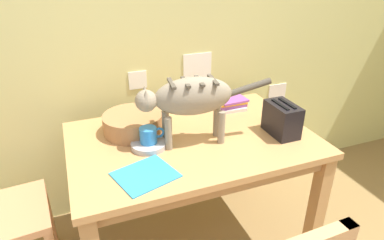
{
  "coord_description": "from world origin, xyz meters",
  "views": [
    {
      "loc": [
        -0.65,
        -0.17,
        1.62
      ],
      "look_at": [
        -0.09,
        1.28,
        0.84
      ],
      "focal_mm": 31.67,
      "sensor_mm": 36.0,
      "label": 1
    }
  ],
  "objects_px": {
    "wicker_basket": "(133,123)",
    "toaster": "(282,119)",
    "dining_table": "(192,152)",
    "magazine": "(145,175)",
    "coffee_mug": "(149,135)",
    "book_stack": "(230,103)",
    "cat": "(190,98)",
    "saucer_bowl": "(149,145)"
  },
  "relations": [
    {
      "from": "wicker_basket",
      "to": "toaster",
      "type": "relative_size",
      "value": 1.59
    },
    {
      "from": "dining_table",
      "to": "wicker_basket",
      "type": "bearing_deg",
      "value": 147.92
    },
    {
      "from": "wicker_basket",
      "to": "magazine",
      "type": "bearing_deg",
      "value": -95.37
    },
    {
      "from": "coffee_mug",
      "to": "wicker_basket",
      "type": "bearing_deg",
      "value": 101.78
    },
    {
      "from": "magazine",
      "to": "coffee_mug",
      "type": "bearing_deg",
      "value": 53.77
    },
    {
      "from": "magazine",
      "to": "book_stack",
      "type": "bearing_deg",
      "value": 19.86
    },
    {
      "from": "cat",
      "to": "book_stack",
      "type": "xyz_separation_m",
      "value": [
        0.38,
        0.3,
        -0.21
      ]
    },
    {
      "from": "toaster",
      "to": "cat",
      "type": "bearing_deg",
      "value": 169.56
    },
    {
      "from": "cat",
      "to": "magazine",
      "type": "distance_m",
      "value": 0.42
    },
    {
      "from": "saucer_bowl",
      "to": "wicker_basket",
      "type": "bearing_deg",
      "value": 100.79
    },
    {
      "from": "wicker_basket",
      "to": "toaster",
      "type": "xyz_separation_m",
      "value": [
        0.73,
        -0.31,
        0.03
      ]
    },
    {
      "from": "cat",
      "to": "toaster",
      "type": "distance_m",
      "value": 0.51
    },
    {
      "from": "cat",
      "to": "coffee_mug",
      "type": "relative_size",
      "value": 5.38
    },
    {
      "from": "coffee_mug",
      "to": "book_stack",
      "type": "height_order",
      "value": "coffee_mug"
    },
    {
      "from": "dining_table",
      "to": "toaster",
      "type": "xyz_separation_m",
      "value": [
        0.45,
        -0.13,
        0.18
      ]
    },
    {
      "from": "coffee_mug",
      "to": "magazine",
      "type": "bearing_deg",
      "value": -109.15
    },
    {
      "from": "saucer_bowl",
      "to": "book_stack",
      "type": "relative_size",
      "value": 0.93
    },
    {
      "from": "coffee_mug",
      "to": "toaster",
      "type": "relative_size",
      "value": 0.63
    },
    {
      "from": "cat",
      "to": "coffee_mug",
      "type": "bearing_deg",
      "value": 89.88
    },
    {
      "from": "cat",
      "to": "saucer_bowl",
      "type": "xyz_separation_m",
      "value": [
        -0.21,
        0.03,
        -0.23
      ]
    },
    {
      "from": "magazine",
      "to": "wicker_basket",
      "type": "relative_size",
      "value": 0.78
    },
    {
      "from": "dining_table",
      "to": "cat",
      "type": "xyz_separation_m",
      "value": [
        -0.03,
        -0.05,
        0.33
      ]
    },
    {
      "from": "wicker_basket",
      "to": "saucer_bowl",
      "type": "bearing_deg",
      "value": -79.21
    },
    {
      "from": "coffee_mug",
      "to": "wicker_basket",
      "type": "relative_size",
      "value": 0.4
    },
    {
      "from": "dining_table",
      "to": "wicker_basket",
      "type": "distance_m",
      "value": 0.35
    },
    {
      "from": "coffee_mug",
      "to": "toaster",
      "type": "bearing_deg",
      "value": -9.55
    },
    {
      "from": "magazine",
      "to": "dining_table",
      "type": "bearing_deg",
      "value": 21.01
    },
    {
      "from": "cat",
      "to": "coffee_mug",
      "type": "xyz_separation_m",
      "value": [
        -0.21,
        0.03,
        -0.17
      ]
    },
    {
      "from": "coffee_mug",
      "to": "book_stack",
      "type": "distance_m",
      "value": 0.65
    },
    {
      "from": "magazine",
      "to": "book_stack",
      "type": "height_order",
      "value": "book_stack"
    },
    {
      "from": "coffee_mug",
      "to": "magazine",
      "type": "distance_m",
      "value": 0.25
    },
    {
      "from": "dining_table",
      "to": "magazine",
      "type": "height_order",
      "value": "magazine"
    },
    {
      "from": "saucer_bowl",
      "to": "coffee_mug",
      "type": "xyz_separation_m",
      "value": [
        0.0,
        -0.0,
        0.05
      ]
    },
    {
      "from": "dining_table",
      "to": "toaster",
      "type": "height_order",
      "value": "toaster"
    },
    {
      "from": "dining_table",
      "to": "coffee_mug",
      "type": "relative_size",
      "value": 10.04
    },
    {
      "from": "dining_table",
      "to": "magazine",
      "type": "bearing_deg",
      "value": -141.91
    },
    {
      "from": "wicker_basket",
      "to": "toaster",
      "type": "height_order",
      "value": "toaster"
    },
    {
      "from": "cat",
      "to": "wicker_basket",
      "type": "distance_m",
      "value": 0.38
    },
    {
      "from": "dining_table",
      "to": "toaster",
      "type": "distance_m",
      "value": 0.51
    },
    {
      "from": "magazine",
      "to": "toaster",
      "type": "bearing_deg",
      "value": -8.86
    },
    {
      "from": "cat",
      "to": "wicker_basket",
      "type": "relative_size",
      "value": 2.13
    },
    {
      "from": "magazine",
      "to": "book_stack",
      "type": "relative_size",
      "value": 1.29
    }
  ]
}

